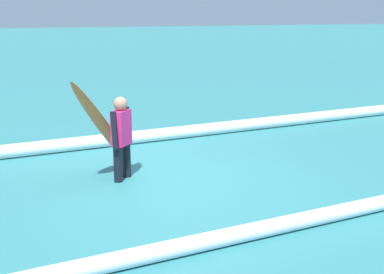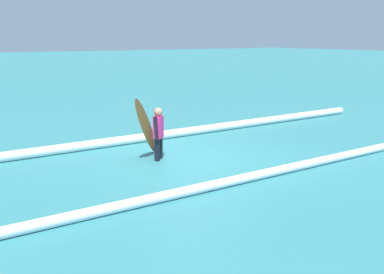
% 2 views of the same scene
% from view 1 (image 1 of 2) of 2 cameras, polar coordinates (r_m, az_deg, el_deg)
% --- Properties ---
extents(ground_plane, '(178.32, 178.32, 0.00)m').
position_cam_1_polar(ground_plane, '(8.49, -1.88, -4.52)').
color(ground_plane, teal).
extents(surfer, '(0.40, 0.46, 1.34)m').
position_cam_1_polar(surfer, '(8.32, -7.73, 0.30)').
color(surfer, black).
rests_on(surfer, ground_plane).
extents(surfboard, '(1.43, 1.44, 1.70)m').
position_cam_1_polar(surfboard, '(8.46, -9.65, 1.09)').
color(surfboard, '#E55926').
rests_on(surfboard, ground_plane).
extents(wave_crest_foreground, '(17.59, 0.77, 0.26)m').
position_cam_1_polar(wave_crest_foreground, '(10.89, -4.16, 0.20)').
color(wave_crest_foreground, white).
rests_on(wave_crest_foreground, ground_plane).
extents(wave_crest_midground, '(24.00, 1.03, 0.20)m').
position_cam_1_polar(wave_crest_midground, '(6.40, 8.21, -9.83)').
color(wave_crest_midground, white).
rests_on(wave_crest_midground, ground_plane).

